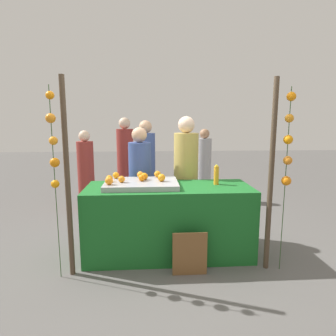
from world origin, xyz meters
The scene contains 24 objects.
ground_plane centered at (0.00, 0.00, 0.00)m, with size 24.00×24.00×0.00m, color #565451.
stall_counter centered at (0.00, 0.00, 0.43)m, with size 1.99×0.75×0.86m, color #196023.
orange_tray centered at (-0.33, 0.03, 0.89)m, with size 0.87×0.60×0.06m, color #9EA0A5.
orange_0 centered at (-0.65, 0.23, 0.96)m, with size 0.08×0.08×0.08m, color orange.
orange_1 centered at (-0.35, 0.24, 0.96)m, with size 0.08×0.08×0.08m, color orange.
orange_2 centered at (-0.09, 0.02, 0.97)m, with size 0.09×0.09×0.09m, color orange.
orange_3 centered at (-0.32, 0.04, 0.96)m, with size 0.08×0.08×0.08m, color orange.
orange_4 centered at (-0.29, 0.12, 0.97)m, with size 0.09×0.09×0.09m, color orange.
orange_5 centered at (-0.56, -0.02, 0.96)m, with size 0.08×0.08×0.08m, color orange.
orange_6 centered at (-0.13, 0.26, 0.96)m, with size 0.09×0.09×0.09m, color orange.
orange_7 centered at (-0.71, 0.02, 0.96)m, with size 0.08×0.08×0.08m, color orange.
orange_8 centered at (-0.69, -0.13, 0.97)m, with size 0.09×0.09×0.09m, color orange.
juice_bottle centered at (0.59, 0.07, 0.98)m, with size 0.06×0.06×0.25m.
chalkboard_sign centered at (0.19, -0.51, 0.23)m, with size 0.37×0.03×0.49m.
vendor_left centered at (-0.37, 0.61, 0.72)m, with size 0.31×0.31×1.56m.
vendor_right centered at (0.28, 0.59, 0.79)m, with size 0.34×0.34×1.70m.
crowd_person_0 centered at (-0.29, 1.64, 0.77)m, with size 0.33×0.33×1.65m.
crowd_person_1 centered at (-1.39, 1.87, 0.68)m, with size 0.29×0.29×1.47m.
crowd_person_2 centered at (-0.73, 2.54, 0.79)m, with size 0.34×0.34×1.70m.
crowd_person_3 centered at (0.90, 2.49, 0.69)m, with size 0.30×0.30×1.48m.
canopy_post_left centered at (-1.08, -0.42, 1.05)m, with size 0.06×0.06×2.09m, color #473828.
canopy_post_right centered at (1.08, -0.42, 1.05)m, with size 0.06×0.06×2.09m, color #473828.
garland_strand_left centered at (-1.18, -0.47, 1.43)m, with size 0.11×0.10×1.99m.
garland_strand_right centered at (1.22, -0.46, 1.41)m, with size 0.11×0.11×1.99m.
Camera 1 is at (-0.23, -3.39, 1.65)m, focal length 30.88 mm.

